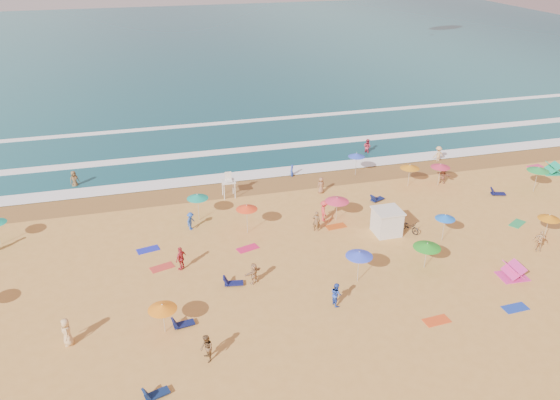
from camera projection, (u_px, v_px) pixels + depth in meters
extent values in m
plane|color=gold|center=(304.00, 250.00, 42.34)|extent=(220.00, 220.00, 0.00)
cube|color=#0C4756|center=(187.00, 47.00, 115.02)|extent=(220.00, 140.00, 0.18)
plane|color=olive|center=(266.00, 185.00, 53.15)|extent=(220.00, 220.00, 0.00)
cube|color=white|center=(260.00, 174.00, 55.27)|extent=(200.00, 2.20, 0.05)
cube|color=white|center=(246.00, 150.00, 61.33)|extent=(200.00, 1.60, 0.05)
cube|color=white|center=(230.00, 122.00, 69.98)|extent=(200.00, 1.20, 0.05)
cube|color=silver|center=(387.00, 222.00, 44.27)|extent=(2.00, 2.00, 2.00)
cube|color=silver|center=(388.00, 211.00, 43.80)|extent=(2.20, 2.20, 0.12)
imported|color=black|center=(409.00, 227.00, 44.67)|extent=(1.45, 1.97, 0.99)
cone|color=orange|center=(162.00, 307.00, 32.92)|extent=(1.78, 1.78, 0.35)
cone|color=blue|center=(359.00, 254.00, 37.62)|extent=(1.89, 1.89, 0.35)
cone|color=blue|center=(357.00, 155.00, 54.34)|extent=(1.66, 1.66, 0.35)
cone|color=#DA3054|center=(337.00, 199.00, 45.80)|extent=(2.03, 2.03, 0.35)
cone|color=orange|center=(410.00, 166.00, 51.99)|extent=(1.84, 1.84, 0.35)
cone|color=#12977E|center=(198.00, 196.00, 45.78)|extent=(1.82, 1.82, 0.35)
cone|color=blue|center=(445.00, 217.00, 42.72)|extent=(1.58, 1.58, 0.35)
cone|color=green|center=(427.00, 245.00, 39.34)|extent=(2.01, 2.01, 0.35)
cone|color=green|center=(538.00, 169.00, 50.75)|extent=(2.01, 2.01, 0.35)
cone|color=orange|center=(549.00, 217.00, 43.02)|extent=(1.70, 1.70, 0.35)
cone|color=#FB411A|center=(247.00, 207.00, 43.72)|extent=(1.74, 1.74, 0.35)
cone|color=#C62C4B|center=(441.00, 166.00, 52.19)|extent=(1.87, 1.87, 0.35)
cube|color=#0E1F4A|center=(157.00, 394.00, 29.01)|extent=(1.41, 0.92, 0.34)
cube|color=#0E1648|center=(184.00, 324.00, 34.15)|extent=(1.37, 0.75, 0.34)
cube|color=#101450|center=(234.00, 283.00, 38.09)|extent=(1.37, 0.76, 0.34)
cube|color=#0D1145|center=(498.00, 194.00, 50.98)|extent=(1.41, 0.93, 0.34)
cube|color=#0F184B|center=(377.00, 199.00, 49.92)|extent=(1.42, 1.01, 0.34)
cube|color=#1E26BE|center=(148.00, 250.00, 42.36)|extent=(1.84, 1.20, 0.03)
cube|color=#C65216|center=(336.00, 226.00, 45.67)|extent=(1.77, 1.01, 0.03)
cube|color=red|center=(162.00, 267.00, 40.15)|extent=(1.88, 1.32, 0.03)
cube|color=#D91B56|center=(248.00, 248.00, 42.54)|extent=(1.88, 1.32, 0.03)
cube|color=#1B3AAC|center=(515.00, 308.00, 35.85)|extent=(1.73, 0.93, 0.03)
cube|color=#269854|center=(517.00, 224.00, 46.12)|extent=(1.90, 1.62, 0.03)
cube|color=#EC4B1A|center=(437.00, 321.00, 34.69)|extent=(1.76, 0.99, 0.03)
cube|color=#DE3464|center=(535.00, 166.00, 57.20)|extent=(1.78, 1.03, 0.03)
imported|color=#B57353|center=(443.00, 176.00, 53.22)|extent=(1.21, 1.44, 1.55)
imported|color=#2650B4|center=(191.00, 221.00, 44.92)|extent=(1.05, 1.15, 1.56)
imported|color=tan|center=(254.00, 273.00, 38.08)|extent=(1.50, 1.13, 1.58)
imported|color=tan|center=(438.00, 155.00, 58.35)|extent=(1.28, 0.80, 1.89)
imported|color=brown|center=(74.00, 180.00, 52.54)|extent=(1.07, 0.92, 1.84)
imported|color=#936344|center=(321.00, 185.00, 51.17)|extent=(0.89, 0.71, 1.58)
imported|color=#C0303A|center=(181.00, 258.00, 39.57)|extent=(1.08, 1.11, 1.86)
imported|color=red|center=(324.00, 211.00, 46.26)|extent=(0.83, 1.27, 1.84)
imported|color=brown|center=(316.00, 221.00, 44.68)|extent=(0.76, 0.65, 1.77)
imported|color=#2643B4|center=(292.00, 172.00, 54.74)|extent=(0.43, 0.59, 1.50)
imported|color=tan|center=(540.00, 241.00, 41.91)|extent=(1.08, 0.88, 1.73)
imported|color=#C03044|center=(367.00, 147.00, 60.48)|extent=(1.08, 1.14, 1.86)
imported|color=blue|center=(336.00, 294.00, 35.85)|extent=(0.75, 0.90, 1.67)
imported|color=brown|center=(207.00, 349.00, 31.12)|extent=(0.82, 0.97, 1.77)
imported|color=#DFB275|center=(67.00, 332.00, 32.35)|extent=(0.72, 0.98, 1.84)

